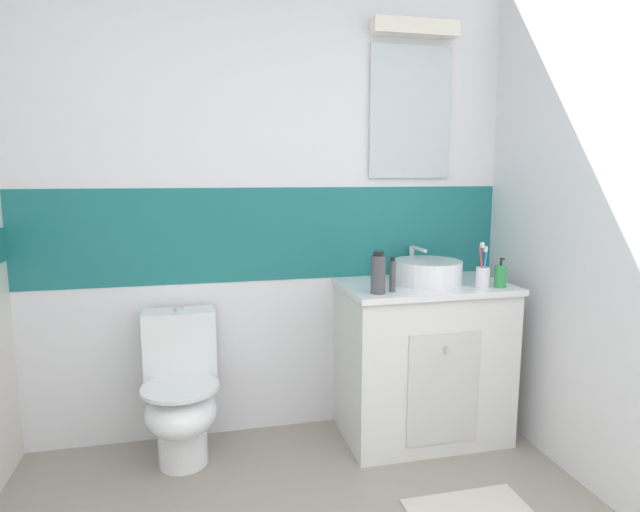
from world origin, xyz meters
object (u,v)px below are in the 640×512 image
Objects in this scene: toilet at (181,393)px; mouthwash_bottle at (378,274)px; toothbrush_cup at (483,276)px; sink_basin at (427,271)px; soap_dispenser at (500,276)px; toothpaste_tube_upright at (393,275)px.

toilet is 3.68× the size of mouthwash_bottle.
toothbrush_cup is at bearing -6.69° from toilet.
soap_dispenser is at bearing -30.36° from sink_basin.
soap_dispenser is 0.66m from mouthwash_bottle.
toothpaste_tube_upright is (-0.49, 0.01, 0.02)m from toothbrush_cup.
mouthwash_bottle is 1.19× the size of toothpaste_tube_upright.
sink_basin is 1.74× the size of toothbrush_cup.
toothbrush_cup is at bearing -35.82° from sink_basin.
toilet is 1.62m from toothbrush_cup.
toilet is at bearing 168.53° from mouthwash_bottle.
mouthwash_bottle reaches higher than soap_dispenser.
toothbrush_cup is at bearing -0.62° from toothpaste_tube_upright.
sink_basin reaches higher than toilet.
mouthwash_bottle is 0.09m from toothpaste_tube_upright.
toothpaste_tube_upright is at bearing -9.51° from toilet.
toothbrush_cup reaches higher than mouthwash_bottle.
toothpaste_tube_upright is at bearing 179.38° from toothbrush_cup.
mouthwash_bottle is (-0.34, -0.18, 0.03)m from sink_basin.
toothbrush_cup is 0.57m from mouthwash_bottle.
soap_dispenser is at bearing -2.55° from toothpaste_tube_upright.
toilet is at bearing 173.31° from toothbrush_cup.
toothpaste_tube_upright reaches higher than toilet.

